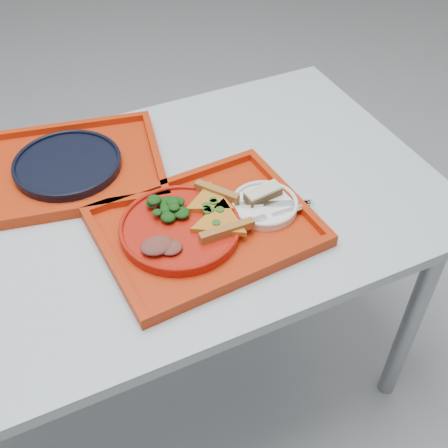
# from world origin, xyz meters

# --- Properties ---
(ground) EXTENTS (10.00, 10.00, 0.00)m
(ground) POSITION_xyz_m (0.00, 0.00, 0.00)
(ground) COLOR #999CA2
(ground) RESTS_ON ground
(table) EXTENTS (1.60, 0.80, 0.75)m
(table) POSITION_xyz_m (0.00, 0.00, 0.68)
(table) COLOR silver
(table) RESTS_ON ground
(tray_main) EXTENTS (0.47, 0.38, 0.01)m
(tray_main) POSITION_xyz_m (0.20, -0.12, 0.76)
(tray_main) COLOR #AD2709
(tray_main) RESTS_ON table
(tray_far) EXTENTS (0.51, 0.43, 0.01)m
(tray_far) POSITION_xyz_m (-0.02, 0.21, 0.76)
(tray_far) COLOR #AD2709
(tray_far) RESTS_ON table
(dinner_plate) EXTENTS (0.26, 0.26, 0.02)m
(dinner_plate) POSITION_xyz_m (0.14, -0.11, 0.77)
(dinner_plate) COLOR #A7170B
(dinner_plate) RESTS_ON tray_main
(side_plate) EXTENTS (0.15, 0.15, 0.01)m
(side_plate) POSITION_xyz_m (0.34, -0.12, 0.77)
(side_plate) COLOR white
(side_plate) RESTS_ON tray_main
(navy_plate) EXTENTS (0.26, 0.26, 0.02)m
(navy_plate) POSITION_xyz_m (-0.02, 0.21, 0.77)
(navy_plate) COLOR black
(navy_plate) RESTS_ON tray_far
(pizza_slice_a) EXTENTS (0.12, 0.14, 0.02)m
(pizza_slice_a) POSITION_xyz_m (0.23, -0.14, 0.79)
(pizza_slice_a) COLOR gold
(pizza_slice_a) RESTS_ON dinner_plate
(pizza_slice_b) EXTENTS (0.16, 0.16, 0.02)m
(pizza_slice_b) POSITION_xyz_m (0.23, -0.07, 0.79)
(pizza_slice_b) COLOR gold
(pizza_slice_b) RESTS_ON dinner_plate
(salad_heap) EXTENTS (0.08, 0.07, 0.04)m
(salad_heap) POSITION_xyz_m (0.13, -0.06, 0.80)
(salad_heap) COLOR black
(salad_heap) RESTS_ON dinner_plate
(meat_portion) EXTENTS (0.07, 0.05, 0.02)m
(meat_portion) POSITION_xyz_m (0.08, -0.16, 0.79)
(meat_portion) COLOR brown
(meat_portion) RESTS_ON dinner_plate
(dessert_bar) EXTENTS (0.09, 0.04, 0.02)m
(dessert_bar) POSITION_xyz_m (0.35, -0.10, 0.79)
(dessert_bar) COLOR #4F331A
(dessert_bar) RESTS_ON side_plate
(knife) EXTENTS (0.18, 0.08, 0.01)m
(knife) POSITION_xyz_m (0.35, -0.13, 0.78)
(knife) COLOR silver
(knife) RESTS_ON side_plate
(fork) EXTENTS (0.19, 0.03, 0.01)m
(fork) POSITION_xyz_m (0.34, -0.17, 0.78)
(fork) COLOR silver
(fork) RESTS_ON side_plate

